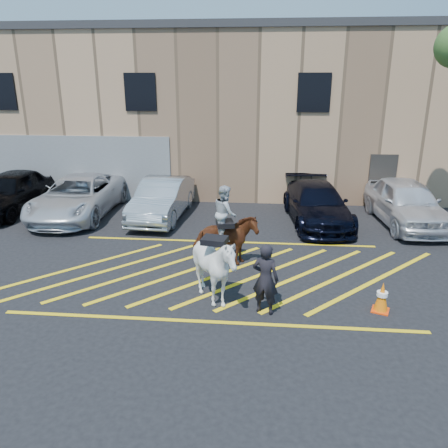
# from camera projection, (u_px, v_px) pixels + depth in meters

# --- Properties ---
(ground) EXTENTS (90.00, 90.00, 0.00)m
(ground) POSITION_uv_depth(u_px,v_px,m) (222.00, 270.00, 12.35)
(ground) COLOR black
(ground) RESTS_ON ground
(car_black_suv) EXTENTS (2.00, 4.84, 1.64)m
(car_black_suv) POSITION_uv_depth(u_px,v_px,m) (10.00, 192.00, 17.49)
(car_black_suv) COLOR black
(car_black_suv) RESTS_ON ground
(car_white_pickup) EXTENTS (2.62, 5.53, 1.53)m
(car_white_pickup) POSITION_uv_depth(u_px,v_px,m) (78.00, 197.00, 16.99)
(car_white_pickup) COLOR silver
(car_white_pickup) RESTS_ON ground
(car_silver_sedan) EXTENTS (1.83, 4.65, 1.51)m
(car_silver_sedan) POSITION_uv_depth(u_px,v_px,m) (162.00, 199.00, 16.72)
(car_silver_sedan) COLOR #9CA4AA
(car_silver_sedan) RESTS_ON ground
(car_blue_suv) EXTENTS (2.50, 5.10, 1.43)m
(car_blue_suv) POSITION_uv_depth(u_px,v_px,m) (317.00, 204.00, 16.17)
(car_blue_suv) COLOR black
(car_blue_suv) RESTS_ON ground
(car_white_suv) EXTENTS (2.33, 5.01, 1.66)m
(car_white_suv) POSITION_uv_depth(u_px,v_px,m) (406.00, 202.00, 15.95)
(car_white_suv) COLOR silver
(car_white_suv) RESTS_ON ground
(handler) EXTENTS (0.71, 0.58, 1.69)m
(handler) POSITION_uv_depth(u_px,v_px,m) (265.00, 279.00, 9.85)
(handler) COLOR black
(handler) RESTS_ON ground
(warehouse) EXTENTS (32.42, 10.20, 7.30)m
(warehouse) POSITION_uv_depth(u_px,v_px,m) (243.00, 108.00, 22.51)
(warehouse) COLOR tan
(warehouse) RESTS_ON ground
(hatching_zone) EXTENTS (12.60, 5.12, 0.01)m
(hatching_zone) POSITION_uv_depth(u_px,v_px,m) (221.00, 274.00, 12.07)
(hatching_zone) COLOR yellow
(hatching_zone) RESTS_ON ground
(mounted_bay) EXTENTS (1.94, 1.22, 2.37)m
(mounted_bay) POSITION_uv_depth(u_px,v_px,m) (225.00, 234.00, 12.31)
(mounted_bay) COLOR brown
(mounted_bay) RESTS_ON ground
(saddled_white) EXTENTS (1.72, 1.86, 1.80)m
(saddled_white) POSITION_uv_depth(u_px,v_px,m) (215.00, 268.00, 10.27)
(saddled_white) COLOR white
(saddled_white) RESTS_ON ground
(traffic_cone) EXTENTS (0.49, 0.49, 0.73)m
(traffic_cone) POSITION_uv_depth(u_px,v_px,m) (382.00, 297.00, 10.06)
(traffic_cone) COLOR #FC400A
(traffic_cone) RESTS_ON ground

